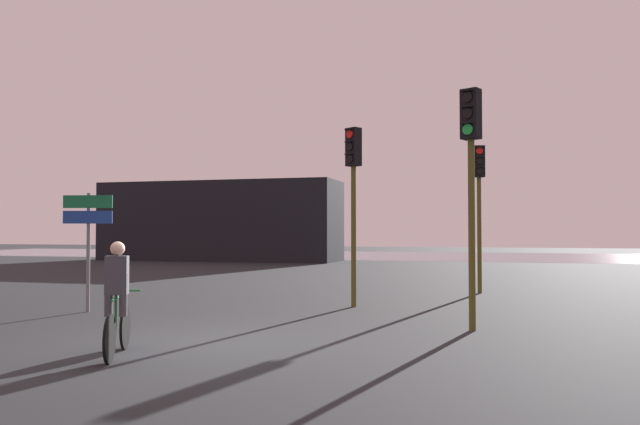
# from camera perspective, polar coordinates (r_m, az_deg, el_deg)

# --- Properties ---
(ground_plane) EXTENTS (120.00, 120.00, 0.00)m
(ground_plane) POSITION_cam_1_polar(r_m,az_deg,el_deg) (10.19, -10.56, -11.66)
(ground_plane) COLOR black
(water_strip) EXTENTS (80.00, 16.00, 0.01)m
(water_strip) POSITION_cam_1_polar(r_m,az_deg,el_deg) (44.86, 9.99, -3.93)
(water_strip) COLOR slate
(water_strip) RESTS_ON ground
(distant_building) EXTENTS (14.48, 4.00, 4.70)m
(distant_building) POSITION_cam_1_polar(r_m,az_deg,el_deg) (38.11, -9.13, -0.80)
(distant_building) COLOR black
(distant_building) RESTS_ON ground
(traffic_light_near_right) EXTENTS (0.39, 0.41, 4.31)m
(traffic_light_near_right) POSITION_cam_1_polar(r_m,az_deg,el_deg) (11.47, 13.65, 4.52)
(traffic_light_near_right) COLOR #4C4719
(traffic_light_near_right) RESTS_ON ground
(traffic_light_center) EXTENTS (0.40, 0.42, 4.19)m
(traffic_light_center) POSITION_cam_1_polar(r_m,az_deg,el_deg) (14.63, 3.07, 2.83)
(traffic_light_center) COLOR #4C4719
(traffic_light_center) RESTS_ON ground
(traffic_light_far_right) EXTENTS (0.36, 0.38, 4.20)m
(traffic_light_far_right) POSITION_cam_1_polar(r_m,az_deg,el_deg) (18.34, 14.34, 2.00)
(traffic_light_far_right) COLOR #4C4719
(traffic_light_far_right) RESTS_ON ground
(direction_sign_post) EXTENTS (1.08, 0.27, 2.60)m
(direction_sign_post) POSITION_cam_1_polar(r_m,az_deg,el_deg) (14.54, -20.45, -1.49)
(direction_sign_post) COLOR slate
(direction_sign_post) RESTS_ON ground
(cyclist) EXTENTS (0.74, 1.60, 1.62)m
(cyclist) POSITION_cam_1_polar(r_m,az_deg,el_deg) (9.28, -18.06, -7.48)
(cyclist) COLOR black
(cyclist) RESTS_ON ground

